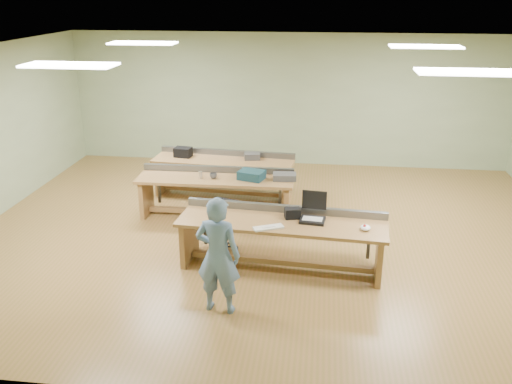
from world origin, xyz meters
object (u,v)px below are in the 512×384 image
workbench_back (224,169)px  parts_bin_grey (285,177)px  parts_bin_teal (251,175)px  drinks_can (200,175)px  camera_bag (293,213)px  workbench_mid (216,187)px  laptop_base (312,220)px  workbench_front (282,232)px  person (218,255)px  mug (213,176)px  task_chair (226,231)px

workbench_back → parts_bin_grey: size_ratio=6.96×
parts_bin_teal → drinks_can: size_ratio=3.57×
drinks_can → workbench_back: bearing=80.0°
parts_bin_grey → workbench_back: bearing=140.7°
camera_bag → workbench_back: bearing=105.1°
parts_bin_teal → drinks_can: bearing=-176.3°
workbench_mid → parts_bin_teal: size_ratio=6.43×
workbench_back → laptop_base: 3.36m
workbench_front → workbench_mid: same height
camera_bag → drinks_can: camera_bag is taller
parts_bin_grey → drinks_can: (-1.48, -0.10, 0.01)m
workbench_front → laptop_base: workbench_front is taller
workbench_back → person: person is taller
parts_bin_grey → mug: size_ratio=3.21×
workbench_mid → parts_bin_grey: size_ratio=6.90×
workbench_front → task_chair: 1.09m
person → camera_bag: bearing=-115.4°
workbench_mid → mug: bearing=-112.0°
parts_bin_teal → camera_bag: bearing=-63.4°
camera_bag → parts_bin_teal: 1.84m
workbench_mid → parts_bin_teal: 0.70m
drinks_can → workbench_mid: bearing=17.9°
mug → workbench_front: bearing=-51.5°
workbench_front → laptop_base: size_ratio=8.61×
laptop_base → camera_bag: size_ratio=1.58×
workbench_front → workbench_back: 3.15m
workbench_mid → workbench_front: bearing=-54.0°
laptop_base → camera_bag: (-0.29, 0.09, 0.06)m
workbench_front → mug: (-1.35, 1.70, 0.24)m
parts_bin_grey → person: bearing=-101.3°
parts_bin_teal → drinks_can: (-0.90, -0.06, -0.02)m
workbench_front → parts_bin_teal: (-0.68, 1.74, 0.27)m
person → task_chair: size_ratio=1.98×
workbench_mid → workbench_back: 1.07m
workbench_back → drinks_can: bearing=-95.2°
parts_bin_grey → drinks_can: size_ratio=3.33×
person → parts_bin_teal: size_ratio=3.61×
laptop_base → drinks_can: drinks_can is taller
laptop_base → mug: size_ratio=2.83×
person → camera_bag: 1.60m
workbench_mid → parts_bin_teal: bearing=-2.9°
workbench_mid → person: size_ratio=1.78×
parts_bin_teal → drinks_can: parts_bin_teal is taller
task_chair → mug: 1.37m
workbench_back → task_chair: size_ratio=3.57×
laptop_base → parts_bin_grey: (-0.54, 1.77, 0.04)m
person → parts_bin_grey: person is taller
workbench_front → parts_bin_grey: bearing=97.4°
workbench_front → parts_bin_grey: 1.81m
workbench_back → laptop_base: (1.82, -2.82, 0.22)m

